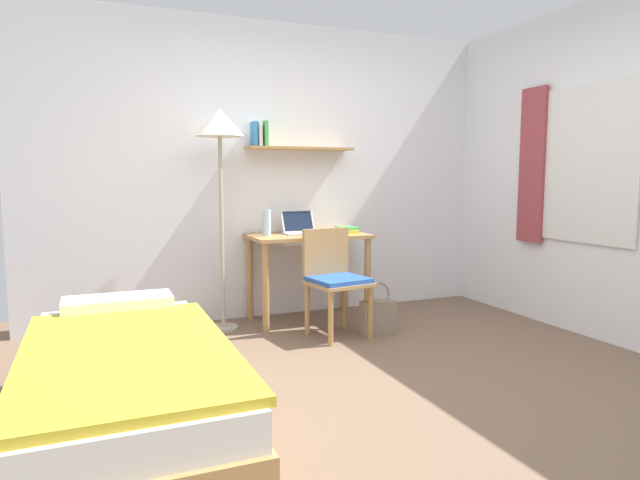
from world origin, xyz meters
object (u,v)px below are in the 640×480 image
desk_chair (335,276)px  book_stack (347,230)px  desk (308,251)px  water_bottle (267,223)px  bed (128,389)px  laptop (299,227)px  standing_lamp (220,135)px  handbag (378,316)px

desk_chair → book_stack: 0.69m
desk → water_bottle: size_ratio=4.57×
bed → desk_chair: desk_chair is taller
desk_chair → laptop: bearing=97.7°
desk → standing_lamp: standing_lamp is taller
desk_chair → book_stack: size_ratio=3.78×
book_stack → handbag: size_ratio=0.53×
book_stack → water_bottle: bearing=178.2°
laptop → standing_lamp: bearing=-172.8°
standing_lamp → book_stack: standing_lamp is taller
desk → bed: bearing=-132.9°
desk → laptop: bearing=124.2°
laptop → handbag: 1.06m
bed → desk: desk is taller
desk → water_bottle: bearing=177.0°
laptop → handbag: (0.40, -0.72, -0.66)m
laptop → water_bottle: bearing=-169.6°
water_bottle → handbag: size_ratio=0.52×
water_bottle → book_stack: bearing=-1.8°
standing_lamp → book_stack: size_ratio=8.04×
bed → desk: size_ratio=1.91×
desk_chair → handbag: (0.32, -0.14, -0.32)m
desk_chair → standing_lamp: (-0.78, 0.50, 1.11)m
water_bottle → handbag: bearing=-43.1°
desk → standing_lamp: size_ratio=0.57×
desk_chair → bed: bearing=-143.3°
handbag → bed: bearing=-151.0°
standing_lamp → handbag: (1.10, -0.63, -1.43)m
water_bottle → laptop: bearing=10.4°
standing_lamp → handbag: 1.92m
bed → water_bottle: bearing=54.6°
desk_chair → handbag: 0.47m
desk → handbag: bearing=-61.8°
handbag → standing_lamp: bearing=150.2°
desk_chair → standing_lamp: 1.45m
bed → handbag: bed is taller
desk_chair → water_bottle: (-0.39, 0.53, 0.40)m
bed → desk: bearing=47.1°
desk → desk_chair: size_ratio=1.20×
desk_chair → water_bottle: water_bottle is taller
standing_lamp → water_bottle: (0.39, 0.03, -0.71)m
desk → book_stack: bearing=-0.5°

